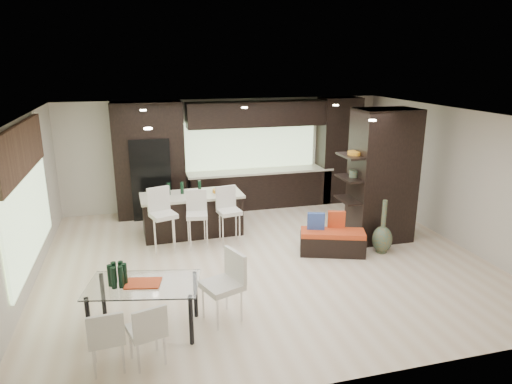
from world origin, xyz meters
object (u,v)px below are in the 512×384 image
object	(u,v)px
kitchen_island	(192,214)
stool_mid	(197,225)
stool_right	(229,222)
dining_table	(145,307)
stool_left	(164,226)
floor_vase	(383,226)
chair_near	(147,334)
chair_far	(107,340)
bench	(332,242)
chair_end	(222,290)

from	to	relation	value
kitchen_island	stool_mid	world-z (taller)	stool_mid
stool_right	dining_table	distance (m)	3.25
stool_left	dining_table	xyz separation A→B (m)	(-0.45, -2.73, -0.15)
stool_left	dining_table	world-z (taller)	stool_left
floor_vase	stool_right	bearing A→B (deg)	157.15
stool_right	floor_vase	world-z (taller)	floor_vase
kitchen_island	floor_vase	size ratio (longest dim) A/B	1.99
kitchen_island	floor_vase	bearing A→B (deg)	-31.17
stool_mid	chair_near	bearing A→B (deg)	-100.13
stool_right	dining_table	world-z (taller)	stool_right
chair_far	kitchen_island	bearing A→B (deg)	65.34
bench	chair_end	world-z (taller)	chair_end
kitchen_island	stool_mid	bearing A→B (deg)	-91.71
stool_left	chair_near	xyz separation A→B (m)	(-0.45, -3.43, -0.12)
stool_mid	chair_near	size ratio (longest dim) A/B	1.20
bench	chair_far	world-z (taller)	chair_far
stool_right	chair_near	bearing A→B (deg)	-125.94
stool_mid	chair_near	xyz separation A→B (m)	(-1.10, -3.45, -0.08)
bench	floor_vase	size ratio (longest dim) A/B	1.16
stool_mid	chair_end	bearing A→B (deg)	-83.03
stool_right	chair_far	bearing A→B (deg)	-131.71
stool_mid	dining_table	distance (m)	2.96
stool_left	floor_vase	bearing A→B (deg)	-33.83
chair_far	chair_end	world-z (taller)	chair_end
bench	stool_mid	bearing A→B (deg)	177.41
chair_near	chair_far	size ratio (longest dim) A/B	1.00
stool_right	dining_table	xyz separation A→B (m)	(-1.75, -2.74, -0.12)
stool_left	stool_mid	xyz separation A→B (m)	(0.65, 0.02, -0.05)
stool_right	chair_far	xyz separation A→B (m)	(-2.21, -3.44, -0.09)
stool_left	floor_vase	distance (m)	4.23
kitchen_island	chair_near	distance (m)	4.35
stool_mid	chair_near	distance (m)	3.62
stool_left	dining_table	size ratio (longest dim) A/B	0.69
stool_left	chair_far	xyz separation A→B (m)	(-0.91, -3.43, -0.12)
stool_mid	floor_vase	bearing A→B (deg)	-11.42
dining_table	chair_far	world-z (taller)	chair_far
dining_table	chair_end	bearing A→B (deg)	12.46
stool_mid	floor_vase	world-z (taller)	floor_vase
bench	stool_left	bearing A→B (deg)	-177.95
stool_mid	stool_right	distance (m)	0.65
stool_mid	floor_vase	size ratio (longest dim) A/B	0.87
chair_near	chair_end	distance (m)	1.28
stool_left	stool_mid	bearing A→B (deg)	-16.23
bench	chair_far	xyz separation A→B (m)	(-4.02, -2.45, 0.15)
kitchen_island	stool_right	bearing A→B (deg)	-51.39
kitchen_island	stool_right	distance (m)	1.00
bench	chair_near	distance (m)	4.32
chair_near	stool_right	bearing A→B (deg)	47.44
kitchen_island	chair_far	world-z (taller)	kitchen_island
stool_left	chair_near	world-z (taller)	stool_left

